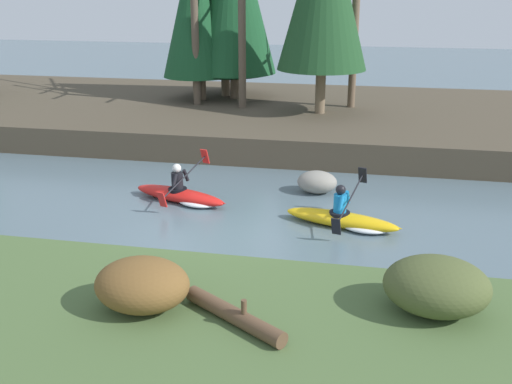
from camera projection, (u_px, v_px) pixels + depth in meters
name	position (u px, v px, depth m)	size (l,w,h in m)	color
ground_plane	(223.00, 240.00, 13.11)	(90.00, 90.00, 0.00)	slate
riverbank_near	(128.00, 364.00, 8.18)	(44.00, 5.70, 0.79)	#4C6638
riverbank_far	(293.00, 117.00, 23.13)	(44.00, 10.88, 0.90)	#4C4233
conifer_tree_left	(195.00, 8.00, 23.10)	(2.66, 2.66, 6.17)	brown
bare_tree_upstream	(201.00, 8.00, 23.21)	(4.15, 4.10, 7.58)	brown
bare_tree_mid_upstream	(196.00, 24.00, 22.40)	(3.55, 3.51, 6.43)	brown
bare_tree_mid_downstream	(243.00, 33.00, 21.83)	(3.23, 3.19, 5.82)	brown
bare_tree_downstream	(355.00, 34.00, 21.96)	(3.19, 3.15, 5.74)	brown
shrub_clump_third	(142.00, 285.00, 8.70)	(1.40, 1.17, 0.76)	brown
shrub_clump_far_end	(437.00, 286.00, 8.59)	(1.53, 1.27, 0.83)	#4C562D
kayaker_lead	(346.00, 219.00, 13.76)	(2.78, 2.05, 1.20)	yellow
kayaker_middle	(183.00, 195.00, 15.35)	(2.76, 2.02, 1.20)	red
boulder_midstream	(317.00, 182.00, 16.02)	(1.06, 0.83, 0.60)	gray
driftwood_log	(234.00, 315.00, 8.39)	(1.66, 1.20, 0.44)	brown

